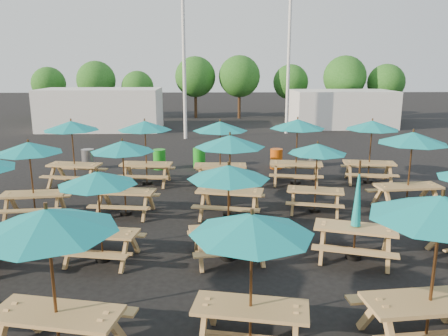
{
  "coord_description": "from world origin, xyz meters",
  "views": [
    {
      "loc": [
        -0.38,
        -12.36,
        4.38
      ],
      "look_at": [
        0.0,
        1.5,
        1.1
      ],
      "focal_mm": 35.0,
      "sensor_mm": 36.0,
      "label": 1
    }
  ],
  "objects_px": {
    "picnic_unit_3": "(72,130)",
    "picnic_unit_11": "(220,131)",
    "picnic_unit_6": "(123,151)",
    "waste_bin_4": "(313,157)",
    "picnic_unit_9": "(229,178)",
    "waste_bin_0": "(88,159)",
    "picnic_unit_10": "(230,147)",
    "waste_bin_3": "(276,159)",
    "picnic_unit_15": "(297,128)",
    "picnic_unit_8": "(252,234)",
    "picnic_unit_19": "(372,129)",
    "picnic_unit_4": "(48,231)",
    "picnic_unit_14": "(317,153)",
    "waste_bin_2": "(199,158)",
    "picnic_unit_5": "(98,184)",
    "waste_bin_1": "(159,159)",
    "picnic_unit_13": "(356,219)",
    "picnic_unit_2": "(29,153)",
    "picnic_unit_7": "(145,130)",
    "picnic_unit_18": "(412,143)",
    "picnic_unit_12": "(440,218)"
  },
  "relations": [
    {
      "from": "picnic_unit_3",
      "to": "picnic_unit_11",
      "type": "xyz_separation_m",
      "value": [
        5.39,
        -0.26,
        -0.01
      ]
    },
    {
      "from": "picnic_unit_6",
      "to": "waste_bin_4",
      "type": "height_order",
      "value": "picnic_unit_6"
    },
    {
      "from": "picnic_unit_9",
      "to": "waste_bin_0",
      "type": "relative_size",
      "value": 2.64
    },
    {
      "from": "picnic_unit_10",
      "to": "waste_bin_3",
      "type": "distance_m",
      "value": 6.75
    },
    {
      "from": "picnic_unit_15",
      "to": "picnic_unit_10",
      "type": "bearing_deg",
      "value": -116.76
    },
    {
      "from": "picnic_unit_8",
      "to": "waste_bin_0",
      "type": "height_order",
      "value": "picnic_unit_8"
    },
    {
      "from": "picnic_unit_6",
      "to": "picnic_unit_19",
      "type": "xyz_separation_m",
      "value": [
        8.54,
        3.42,
        0.11
      ]
    },
    {
      "from": "picnic_unit_4",
      "to": "waste_bin_3",
      "type": "distance_m",
      "value": 13.63
    },
    {
      "from": "picnic_unit_4",
      "to": "picnic_unit_19",
      "type": "bearing_deg",
      "value": 62.17
    },
    {
      "from": "picnic_unit_14",
      "to": "waste_bin_2",
      "type": "distance_m",
      "value": 7.22
    },
    {
      "from": "picnic_unit_3",
      "to": "picnic_unit_6",
      "type": "xyz_separation_m",
      "value": [
        2.5,
        -3.36,
        -0.14
      ]
    },
    {
      "from": "picnic_unit_5",
      "to": "waste_bin_0",
      "type": "distance_m",
      "value": 9.72
    },
    {
      "from": "waste_bin_1",
      "to": "waste_bin_3",
      "type": "xyz_separation_m",
      "value": [
        5.05,
        -0.02,
        0.0
      ]
    },
    {
      "from": "picnic_unit_4",
      "to": "waste_bin_2",
      "type": "height_order",
      "value": "picnic_unit_4"
    },
    {
      "from": "picnic_unit_13",
      "to": "picnic_unit_19",
      "type": "xyz_separation_m",
      "value": [
        2.67,
        6.63,
        1.09
      ]
    },
    {
      "from": "picnic_unit_14",
      "to": "picnic_unit_2",
      "type": "bearing_deg",
      "value": -164.36
    },
    {
      "from": "picnic_unit_6",
      "to": "waste_bin_3",
      "type": "xyz_separation_m",
      "value": [
        5.38,
        5.88,
        -1.51
      ]
    },
    {
      "from": "picnic_unit_2",
      "to": "picnic_unit_10",
      "type": "bearing_deg",
      "value": -5.91
    },
    {
      "from": "picnic_unit_7",
      "to": "picnic_unit_19",
      "type": "xyz_separation_m",
      "value": [
        8.4,
        -0.0,
        -0.02
      ]
    },
    {
      "from": "waste_bin_0",
      "to": "picnic_unit_8",
      "type": "bearing_deg",
      "value": -64.59
    },
    {
      "from": "picnic_unit_7",
      "to": "picnic_unit_5",
      "type": "bearing_deg",
      "value": -85.31
    },
    {
      "from": "picnic_unit_10",
      "to": "picnic_unit_4",
      "type": "bearing_deg",
      "value": -101.73
    },
    {
      "from": "picnic_unit_10",
      "to": "picnic_unit_18",
      "type": "xyz_separation_m",
      "value": [
        5.43,
        0.33,
        0.02
      ]
    },
    {
      "from": "picnic_unit_19",
      "to": "picnic_unit_2",
      "type": "bearing_deg",
      "value": -152.68
    },
    {
      "from": "picnic_unit_2",
      "to": "picnic_unit_19",
      "type": "bearing_deg",
      "value": 12.55
    },
    {
      "from": "waste_bin_4",
      "to": "picnic_unit_13",
      "type": "bearing_deg",
      "value": -97.15
    },
    {
      "from": "picnic_unit_18",
      "to": "picnic_unit_9",
      "type": "bearing_deg",
      "value": -155.29
    },
    {
      "from": "picnic_unit_8",
      "to": "waste_bin_1",
      "type": "distance_m",
      "value": 12.78
    },
    {
      "from": "picnic_unit_19",
      "to": "picnic_unit_9",
      "type": "bearing_deg",
      "value": -121.11
    },
    {
      "from": "waste_bin_1",
      "to": "picnic_unit_8",
      "type": "bearing_deg",
      "value": -77.02
    },
    {
      "from": "picnic_unit_3",
      "to": "picnic_unit_19",
      "type": "xyz_separation_m",
      "value": [
        11.04,
        0.07,
        -0.03
      ]
    },
    {
      "from": "picnic_unit_9",
      "to": "waste_bin_2",
      "type": "height_order",
      "value": "picnic_unit_9"
    },
    {
      "from": "picnic_unit_5",
      "to": "picnic_unit_15",
      "type": "xyz_separation_m",
      "value": [
        5.66,
        6.51,
        0.29
      ]
    },
    {
      "from": "picnic_unit_3",
      "to": "picnic_unit_18",
      "type": "height_order",
      "value": "picnic_unit_18"
    },
    {
      "from": "picnic_unit_19",
      "to": "waste_bin_0",
      "type": "height_order",
      "value": "picnic_unit_19"
    },
    {
      "from": "picnic_unit_6",
      "to": "picnic_unit_9",
      "type": "distance_m",
      "value": 4.33
    },
    {
      "from": "picnic_unit_2",
      "to": "picnic_unit_10",
      "type": "distance_m",
      "value": 5.71
    },
    {
      "from": "picnic_unit_11",
      "to": "waste_bin_3",
      "type": "xyz_separation_m",
      "value": [
        2.48,
        2.78,
        -1.65
      ]
    },
    {
      "from": "picnic_unit_14",
      "to": "picnic_unit_19",
      "type": "height_order",
      "value": "picnic_unit_19"
    },
    {
      "from": "picnic_unit_10",
      "to": "picnic_unit_12",
      "type": "relative_size",
      "value": 0.96
    },
    {
      "from": "picnic_unit_12",
      "to": "picnic_unit_18",
      "type": "relative_size",
      "value": 1.03
    },
    {
      "from": "picnic_unit_11",
      "to": "waste_bin_4",
      "type": "xyz_separation_m",
      "value": [
        4.16,
        3.15,
        -1.65
      ]
    },
    {
      "from": "picnic_unit_7",
      "to": "waste_bin_4",
      "type": "distance_m",
      "value": 7.65
    },
    {
      "from": "picnic_unit_18",
      "to": "picnic_unit_6",
      "type": "bearing_deg",
      "value": 175.09
    },
    {
      "from": "picnic_unit_5",
      "to": "picnic_unit_19",
      "type": "relative_size",
      "value": 0.89
    },
    {
      "from": "picnic_unit_19",
      "to": "waste_bin_2",
      "type": "relative_size",
      "value": 2.81
    },
    {
      "from": "picnic_unit_10",
      "to": "picnic_unit_15",
      "type": "bearing_deg",
      "value": 66.01
    },
    {
      "from": "picnic_unit_7",
      "to": "picnic_unit_14",
      "type": "relative_size",
      "value": 1.13
    },
    {
      "from": "picnic_unit_15",
      "to": "picnic_unit_19",
      "type": "distance_m",
      "value": 2.8
    },
    {
      "from": "picnic_unit_7",
      "to": "waste_bin_2",
      "type": "bearing_deg",
      "value": 60.54
    }
  ]
}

